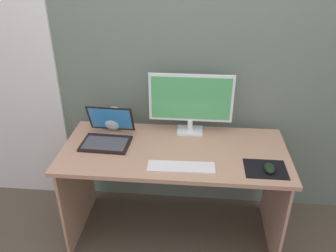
{
  "coord_description": "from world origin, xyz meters",
  "views": [
    {
      "loc": [
        0.13,
        -1.87,
        1.92
      ],
      "look_at": [
        -0.04,
        -0.02,
        0.91
      ],
      "focal_mm": 36.29,
      "sensor_mm": 36.0,
      "label": 1
    }
  ],
  "objects_px": {
    "fishbowl": "(114,118)",
    "keyboard_external": "(181,167)",
    "monitor": "(191,101)",
    "laptop": "(107,135)",
    "mouse": "(270,168)"
  },
  "relations": [
    {
      "from": "monitor",
      "to": "mouse",
      "type": "distance_m",
      "value": 0.69
    },
    {
      "from": "monitor",
      "to": "fishbowl",
      "type": "relative_size",
      "value": 3.43
    },
    {
      "from": "laptop",
      "to": "mouse",
      "type": "xyz_separation_m",
      "value": [
        1.04,
        -0.26,
        -0.02
      ]
    },
    {
      "from": "monitor",
      "to": "laptop",
      "type": "bearing_deg",
      "value": -161.74
    },
    {
      "from": "monitor",
      "to": "laptop",
      "type": "distance_m",
      "value": 0.61
    },
    {
      "from": "mouse",
      "to": "laptop",
      "type": "bearing_deg",
      "value": 168.42
    },
    {
      "from": "fishbowl",
      "to": "keyboard_external",
      "type": "distance_m",
      "value": 0.68
    },
    {
      "from": "fishbowl",
      "to": "mouse",
      "type": "height_order",
      "value": "fishbowl"
    },
    {
      "from": "fishbowl",
      "to": "keyboard_external",
      "type": "height_order",
      "value": "fishbowl"
    },
    {
      "from": "fishbowl",
      "to": "keyboard_external",
      "type": "relative_size",
      "value": 0.41
    },
    {
      "from": "fishbowl",
      "to": "keyboard_external",
      "type": "xyz_separation_m",
      "value": [
        0.51,
        -0.45,
        -0.07
      ]
    },
    {
      "from": "fishbowl",
      "to": "mouse",
      "type": "relative_size",
      "value": 1.68
    },
    {
      "from": "laptop",
      "to": "keyboard_external",
      "type": "height_order",
      "value": "laptop"
    },
    {
      "from": "laptop",
      "to": "fishbowl",
      "type": "xyz_separation_m",
      "value": [
        0.0,
        0.18,
        0.03
      ]
    },
    {
      "from": "monitor",
      "to": "keyboard_external",
      "type": "xyz_separation_m",
      "value": [
        -0.04,
        -0.45,
        -0.23
      ]
    }
  ]
}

